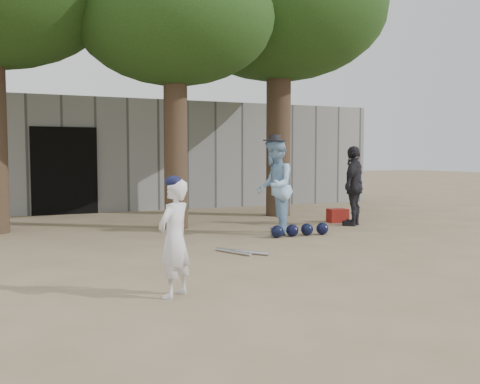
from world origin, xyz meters
name	(u,v)px	position (x,y,z in m)	size (l,w,h in m)	color
ground	(229,272)	(0.00, 0.00, 0.00)	(70.00, 70.00, 0.00)	#937C5E
boy_player	(174,238)	(-1.00, -0.88, 0.63)	(0.46, 0.30, 1.25)	white
spectator_blue	(274,187)	(2.03, 2.61, 0.90)	(0.88, 0.68, 1.81)	#91BCE1
spectator_dark	(354,186)	(4.19, 3.11, 0.84)	(0.99, 0.41, 1.69)	black
red_bag	(338,216)	(4.18, 3.67, 0.15)	(0.42, 0.32, 0.30)	maroon
back_building	(97,155)	(0.00, 10.33, 1.50)	(16.00, 5.24, 3.00)	gray
helmet_row	(300,230)	(2.37, 2.25, 0.12)	(1.19, 0.25, 0.23)	black
bat_pile	(240,252)	(0.64, 1.09, 0.03)	(0.60, 0.76, 0.06)	silver
tree_row	(170,6)	(0.74, 5.02, 4.69)	(11.40, 5.80, 6.69)	brown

